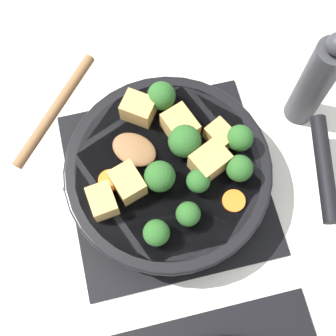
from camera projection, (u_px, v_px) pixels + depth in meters
ground_plane at (168, 184)px, 0.75m from camera, size 2.40×2.40×0.00m
front_burner_grate at (168, 181)px, 0.74m from camera, size 0.31×0.31×0.03m
skillet_pan at (170, 173)px, 0.70m from camera, size 0.41×0.31×0.05m
wooden_spoon at (91, 128)px, 0.69m from camera, size 0.22×0.21×0.02m
tofu_cube_center_large at (210, 161)px, 0.66m from camera, size 0.06×0.06×0.04m
tofu_cube_near_handle at (103, 201)px, 0.65m from camera, size 0.04×0.05×0.03m
tofu_cube_east_chunk at (180, 126)px, 0.68m from camera, size 0.05×0.06×0.04m
tofu_cube_west_chunk at (220, 136)px, 0.68m from camera, size 0.05×0.05×0.03m
tofu_cube_back_piece at (138, 109)px, 0.69m from camera, size 0.06×0.06×0.04m
tofu_cube_front_piece at (128, 183)px, 0.65m from camera, size 0.05×0.06×0.04m
broccoli_floret_near_spoon at (156, 233)px, 0.62m from camera, size 0.04×0.04×0.04m
broccoli_floret_center_top at (239, 168)px, 0.65m from camera, size 0.04×0.04×0.05m
broccoli_floret_east_rim at (188, 214)px, 0.63m from camera, size 0.03×0.03×0.04m
broccoli_floret_west_rim at (161, 96)px, 0.69m from camera, size 0.04×0.04×0.05m
broccoli_floret_north_edge at (240, 138)px, 0.67m from camera, size 0.04×0.04×0.05m
broccoli_floret_south_cluster at (160, 176)px, 0.65m from camera, size 0.04×0.04×0.05m
broccoli_floret_mid_floret at (198, 181)px, 0.65m from camera, size 0.03×0.03×0.04m
broccoli_floret_small_inner at (185, 141)px, 0.66m from camera, size 0.05×0.05×0.05m
carrot_slice_orange_thin at (234, 201)px, 0.66m from camera, size 0.03×0.03×0.01m
carrot_slice_near_center at (109, 180)px, 0.67m from camera, size 0.03×0.03×0.01m
pepper_mill at (315, 82)px, 0.70m from camera, size 0.05×0.05×0.21m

